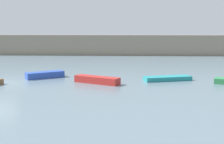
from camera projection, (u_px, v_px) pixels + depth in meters
name	position (u px, v px, depth m)	size (l,w,h in m)	color
ground_plane	(0.00, 83.00, 25.84)	(120.00, 120.00, 0.00)	slate
embankment_wall	(57.00, 45.00, 47.73)	(80.00, 1.20, 2.96)	gray
rowboat_blue	(45.00, 75.00, 28.21)	(3.27, 0.94, 0.55)	#2B4CAD
rowboat_red	(97.00, 80.00, 25.77)	(3.79, 0.91, 0.54)	red
rowboat_teal	(167.00, 78.00, 27.00)	(3.95, 1.13, 0.36)	teal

